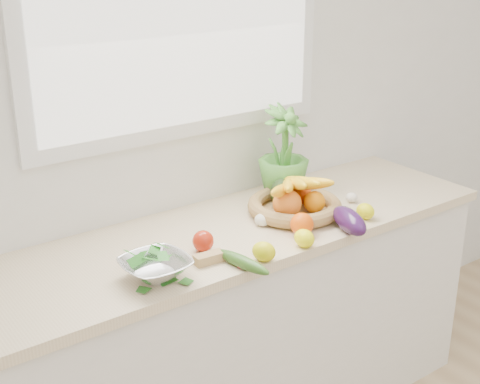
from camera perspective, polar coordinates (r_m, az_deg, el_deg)
back_wall at (r=2.62m, az=-5.08°, el=7.96°), size 4.50×0.02×2.70m
counter_cabinet at (r=2.75m, az=-1.11°, el=-12.22°), size 2.20×0.58×0.86m
countertop at (r=2.53m, az=-1.18°, el=-3.70°), size 2.24×0.62×0.04m
orange_loose at (r=2.48m, az=5.31°, el=-2.76°), size 0.10×0.10×0.09m
lemon_a at (r=2.39m, az=5.51°, el=-3.96°), size 0.07×0.08×0.07m
lemon_b at (r=2.66m, az=10.65°, el=-1.62°), size 0.07×0.08×0.06m
lemon_c at (r=2.29m, az=2.05°, el=-5.10°), size 0.09×0.10×0.07m
apple at (r=2.35m, az=-3.16°, el=-4.20°), size 0.08×0.08×0.08m
ginger at (r=2.28m, az=-2.65°, el=-5.65°), size 0.11×0.05×0.03m
garlic_a at (r=2.81m, az=9.51°, el=-0.47°), size 0.06×0.06×0.04m
garlic_b at (r=2.55m, az=1.90°, el=-2.39°), size 0.07×0.07×0.05m
garlic_c at (r=2.51m, az=5.19°, el=-2.98°), size 0.06×0.06×0.04m
eggplant at (r=2.53m, az=9.29°, el=-2.43°), size 0.14×0.23×0.09m
cucumber at (r=2.24m, az=0.20°, el=-5.99°), size 0.08×0.25×0.04m
radish at (r=2.24m, az=0.09°, el=-6.19°), size 0.04×0.04×0.03m
potted_herb at (r=2.77m, az=3.76°, el=3.51°), size 0.25×0.25×0.38m
fruit_basket at (r=2.66m, az=4.65°, el=-0.79°), size 0.49×0.49×0.19m
colander_with_spinach at (r=2.17m, az=-7.23°, el=-6.01°), size 0.23×0.23×0.12m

